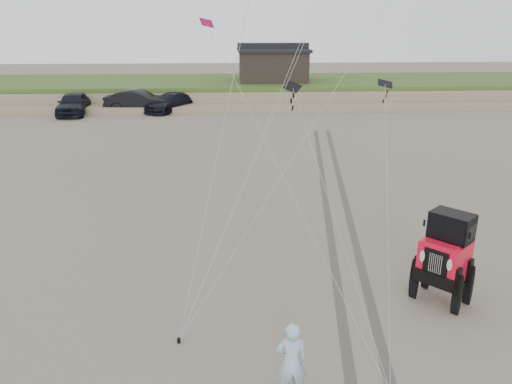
% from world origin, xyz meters
% --- Properties ---
extents(ground, '(160.00, 160.00, 0.00)m').
position_xyz_m(ground, '(0.00, 0.00, 0.00)').
color(ground, '#6B6054').
rests_on(ground, ground).
extents(dune_ridge, '(160.00, 14.25, 1.73)m').
position_xyz_m(dune_ridge, '(0.00, 37.50, 0.82)').
color(dune_ridge, '#7A6B54').
rests_on(dune_ridge, ground).
extents(cabin, '(6.40, 5.40, 3.35)m').
position_xyz_m(cabin, '(2.00, 37.00, 3.24)').
color(cabin, black).
rests_on(cabin, dune_ridge).
extents(truck_a, '(2.42, 5.21, 1.73)m').
position_xyz_m(truck_a, '(-14.17, 30.01, 0.86)').
color(truck_a, black).
rests_on(truck_a, ground).
extents(truck_b, '(5.44, 2.33, 1.74)m').
position_xyz_m(truck_b, '(-9.30, 30.99, 0.87)').
color(truck_b, black).
rests_on(truck_b, ground).
extents(truck_c, '(4.40, 5.32, 1.45)m').
position_xyz_m(truck_c, '(-6.82, 31.01, 0.73)').
color(truck_c, black).
rests_on(truck_c, ground).
extents(jeep, '(5.35, 5.16, 1.94)m').
position_xyz_m(jeep, '(3.31, 1.52, 0.97)').
color(jeep, red).
rests_on(jeep, ground).
extents(man, '(0.62, 0.41, 1.67)m').
position_xyz_m(man, '(-1.01, -1.80, 0.84)').
color(man, '#81B9C7').
rests_on(man, ground).
extents(stake_main, '(0.08, 0.08, 0.12)m').
position_xyz_m(stake_main, '(-3.34, 0.08, 0.06)').
color(stake_main, black).
rests_on(stake_main, ground).
extents(tire_tracks, '(5.22, 29.74, 0.01)m').
position_xyz_m(tire_tracks, '(2.00, 8.00, 0.00)').
color(tire_tracks, '#4C443D').
rests_on(tire_tracks, ground).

